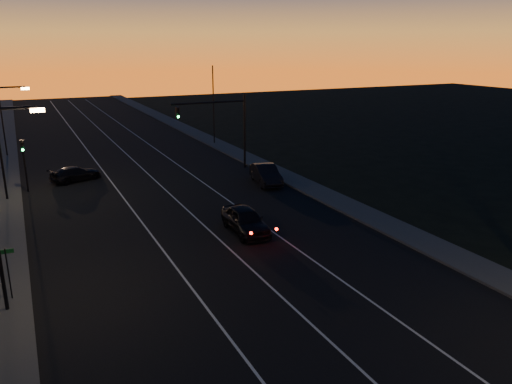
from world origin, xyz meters
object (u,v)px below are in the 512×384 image
signal_mast (221,119)px  right_car (266,174)px  lead_car (245,220)px  cross_car (76,174)px

signal_mast → right_car: signal_mast is taller
signal_mast → right_car: size_ratio=1.40×
signal_mast → lead_car: (-4.70, -15.68, -3.97)m
cross_car → signal_mast: bearing=-7.8°
right_car → signal_mast: bearing=104.2°
signal_mast → lead_car: 16.85m
lead_car → cross_car: (-8.07, 17.43, -0.17)m
lead_car → right_car: size_ratio=1.04×
signal_mast → cross_car: (-12.77, 1.74, -4.14)m
lead_car → right_car: bearing=56.9°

